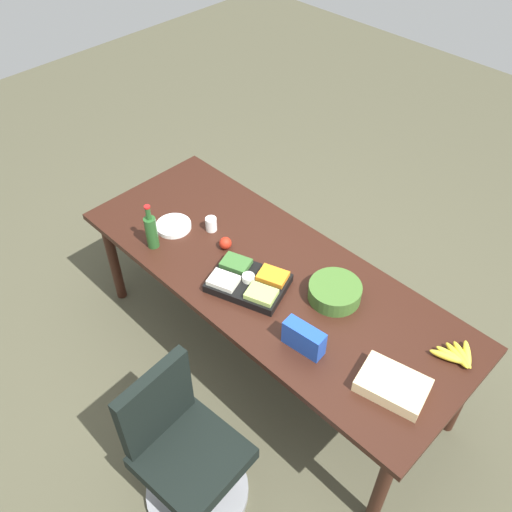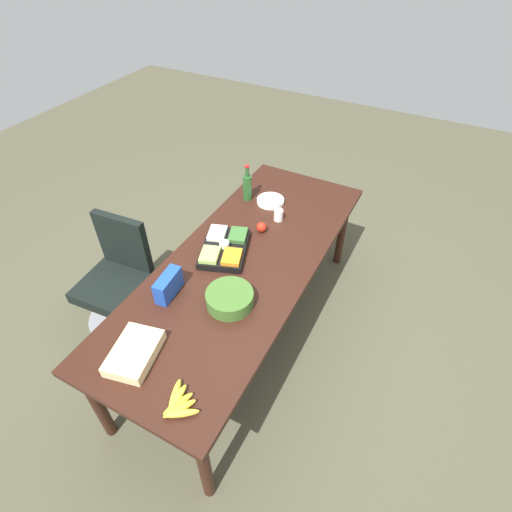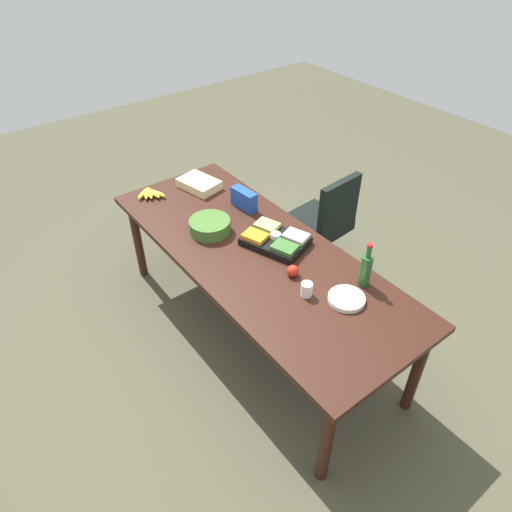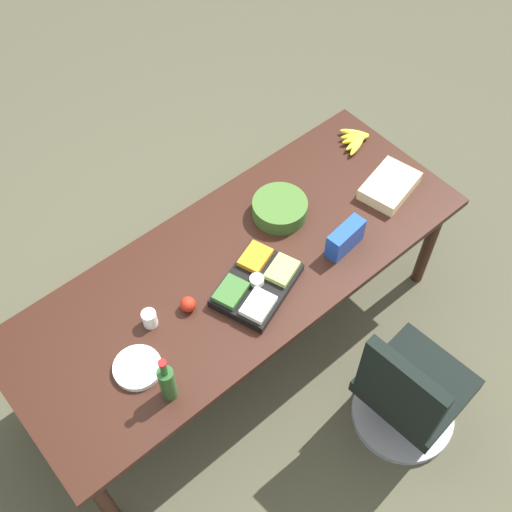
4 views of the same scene
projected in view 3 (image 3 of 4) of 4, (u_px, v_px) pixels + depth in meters
name	position (u px, v px, depth m)	size (l,w,h in m)	color
ground_plane	(256.00, 330.00, 3.61)	(10.00, 10.00, 0.00)	#4B4936
conference_table	(256.00, 259.00, 3.17)	(2.45, 0.95, 0.78)	#321810
office_chair	(320.00, 231.00, 4.04)	(0.56, 0.56, 0.91)	gray
paper_plate_stack	(347.00, 299.00, 2.74)	(0.22, 0.22, 0.03)	white
apple_red	(293.00, 271.00, 2.90)	(0.08, 0.08, 0.08)	#B12413
salad_bowl	(210.00, 226.00, 3.27)	(0.29, 0.29, 0.09)	#3E6527
sheet_cake	(199.00, 184.00, 3.75)	(0.32, 0.22, 0.07)	beige
wine_bottle	(366.00, 269.00, 2.79)	(0.09, 0.09, 0.31)	#245222
paper_cup	(307.00, 289.00, 2.76)	(0.07, 0.07, 0.09)	white
chip_bag_blue	(244.00, 199.00, 3.50)	(0.22, 0.08, 0.15)	#1C46B0
veggie_tray	(275.00, 239.00, 3.16)	(0.50, 0.42, 0.09)	black
banana_bunch	(150.00, 193.00, 3.66)	(0.22, 0.21, 0.04)	yellow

